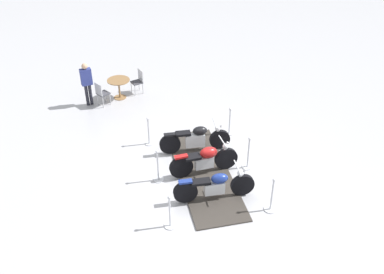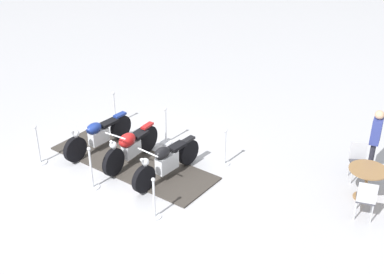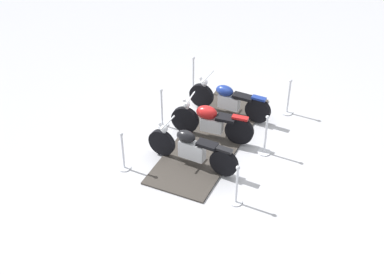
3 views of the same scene
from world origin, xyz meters
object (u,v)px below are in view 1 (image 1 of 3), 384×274
at_px(motorcycle_black, 196,139).
at_px(stanchion_right_mid, 248,158).
at_px(stanchion_left_mid, 158,171).
at_px(stanchion_right_front, 271,200).
at_px(bystander_person, 87,81).
at_px(cafe_chair_near_table, 138,80).
at_px(cafe_chair_across_table, 101,93).
at_px(stanchion_left_rear, 149,135).
at_px(motorcycle_navy, 215,186).
at_px(cafe_table, 119,84).
at_px(stanchion_right_rear, 230,125).
at_px(stanchion_left_front, 170,217).
at_px(motorcycle_maroon, 205,159).

xyz_separation_m(motorcycle_black, stanchion_right_mid, (1.03, 1.46, -0.13)).
distance_m(stanchion_left_mid, stanchion_right_front, 3.37).
xyz_separation_m(stanchion_left_mid, bystander_person, (-4.84, -2.30, 0.66)).
distance_m(cafe_chair_near_table, cafe_chair_across_table, 1.64).
distance_m(motorcycle_black, stanchion_left_rear, 1.61).
bearing_deg(stanchion_right_front, bystander_person, -141.14).
bearing_deg(motorcycle_black, stanchion_left_rear, 154.60).
bearing_deg(motorcycle_navy, cafe_table, 109.83).
relative_size(motorcycle_navy, cafe_chair_near_table, 2.36).
bearing_deg(stanchion_right_front, cafe_chair_near_table, -155.17).
bearing_deg(cafe_chair_across_table, motorcycle_navy, -98.72).
bearing_deg(stanchion_right_mid, bystander_person, -132.19).
bearing_deg(cafe_chair_across_table, stanchion_right_rear, -68.92).
height_order(motorcycle_navy, stanchion_right_mid, stanchion_right_mid).
distance_m(stanchion_left_front, stanchion_right_mid, 3.37).
distance_m(stanchion_left_rear, stanchion_right_mid, 3.37).
bearing_deg(stanchion_right_rear, stanchion_left_mid, -49.73).
relative_size(stanchion_left_front, stanchion_right_mid, 0.93).
relative_size(stanchion_left_mid, stanchion_right_mid, 0.97).
relative_size(motorcycle_black, stanchion_left_mid, 2.13).
bearing_deg(motorcycle_black, bystander_person, 132.95).
bearing_deg(cafe_table, motorcycle_navy, 23.13).
relative_size(motorcycle_navy, bystander_person, 1.35).
distance_m(motorcycle_maroon, stanchion_left_mid, 1.42).
bearing_deg(stanchion_right_rear, motorcycle_maroon, -29.66).
relative_size(motorcycle_navy, stanchion_right_mid, 2.07).
height_order(motorcycle_navy, stanchion_right_front, stanchion_right_front).
distance_m(cafe_chair_near_table, bystander_person, 2.08).
bearing_deg(cafe_chair_near_table, stanchion_right_mid, 96.89).
height_order(motorcycle_navy, bystander_person, bystander_person).
relative_size(motorcycle_navy, stanchion_right_rear, 2.25).
xyz_separation_m(stanchion_right_front, bystander_person, (-6.50, -5.24, 0.68)).
distance_m(motorcycle_black, stanchion_right_rear, 1.56).
bearing_deg(cafe_chair_near_table, stanchion_right_rear, 107.39).
bearing_deg(stanchion_left_rear, motorcycle_navy, 29.85).
xyz_separation_m(stanchion_right_rear, stanchion_right_front, (3.83, 0.36, -0.02)).
bearing_deg(stanchion_right_rear, stanchion_left_front, -30.26).
xyz_separation_m(motorcycle_black, stanchion_left_rear, (-0.63, -1.47, -0.13)).
distance_m(stanchion_left_mid, stanchion_left_front, 1.93).
bearing_deg(stanchion_right_front, cafe_chair_across_table, -143.37).
relative_size(stanchion_right_rear, cafe_chair_across_table, 1.08).
bearing_deg(bystander_person, cafe_chair_across_table, 59.27).
relative_size(stanchion_right_front, bystander_person, 0.64).
relative_size(cafe_chair_across_table, bystander_person, 0.56).
xyz_separation_m(motorcycle_black, cafe_chair_near_table, (-4.29, -1.71, 0.06)).
bearing_deg(bystander_person, stanchion_left_mid, 7.82).
bearing_deg(stanchion_right_front, motorcycle_navy, -113.79).
relative_size(stanchion_right_rear, cafe_chair_near_table, 1.05).
bearing_deg(stanchion_left_front, motorcycle_navy, 123.80).
height_order(stanchion_left_mid, stanchion_right_rear, stanchion_left_mid).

